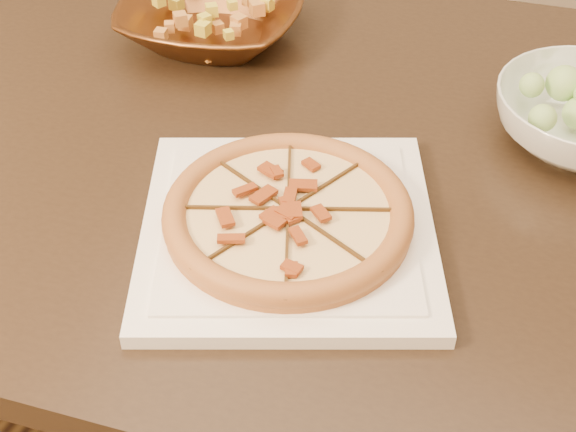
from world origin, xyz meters
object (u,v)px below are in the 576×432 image
plate (288,229)px  pizza (288,213)px  bronze_bowl (212,20)px  dining_table (286,191)px

plate → pizza: pizza is taller
plate → bronze_bowl: 0.46m
pizza → dining_table: bearing=115.3°
pizza → bronze_bowl: size_ratio=1.02×
pizza → bronze_bowl: bearing=128.9°
dining_table → bronze_bowl: size_ratio=5.81×
plate → pizza: (-0.00, 0.00, 0.02)m
pizza → plate: bearing=-35.1°
pizza → bronze_bowl: bronze_bowl is taller
dining_table → plate: bearing=-64.7°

